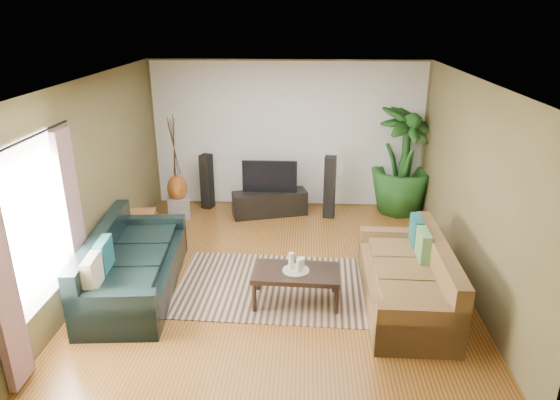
# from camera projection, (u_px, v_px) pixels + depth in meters

# --- Properties ---
(floor) EXTENTS (5.50, 5.50, 0.00)m
(floor) POSITION_uv_depth(u_px,v_px,m) (279.00, 274.00, 7.05)
(floor) COLOR #955C26
(floor) RESTS_ON ground
(ceiling) EXTENTS (5.50, 5.50, 0.00)m
(ceiling) POSITION_uv_depth(u_px,v_px,m) (279.00, 80.00, 6.09)
(ceiling) COLOR white
(ceiling) RESTS_ON ground
(wall_back) EXTENTS (5.00, 0.00, 5.00)m
(wall_back) POSITION_uv_depth(u_px,v_px,m) (287.00, 135.00, 9.14)
(wall_back) COLOR brown
(wall_back) RESTS_ON ground
(wall_front) EXTENTS (5.00, 0.00, 5.00)m
(wall_front) POSITION_uv_depth(u_px,v_px,m) (261.00, 296.00, 4.01)
(wall_front) COLOR brown
(wall_front) RESTS_ON ground
(wall_left) EXTENTS (0.00, 5.50, 5.50)m
(wall_left) POSITION_uv_depth(u_px,v_px,m) (94.00, 181.00, 6.70)
(wall_left) COLOR brown
(wall_left) RESTS_ON ground
(wall_right) EXTENTS (0.00, 5.50, 5.50)m
(wall_right) POSITION_uv_depth(u_px,v_px,m) (472.00, 187.00, 6.45)
(wall_right) COLOR brown
(wall_right) RESTS_ON ground
(backwall_panel) EXTENTS (4.90, 0.00, 4.90)m
(backwall_panel) POSITION_uv_depth(u_px,v_px,m) (287.00, 135.00, 9.13)
(backwall_panel) COLOR white
(backwall_panel) RESTS_ON ground
(window_pane) EXTENTS (0.00, 1.80, 1.80)m
(window_pane) POSITION_uv_depth(u_px,v_px,m) (33.00, 226.00, 5.18)
(window_pane) COLOR white
(window_pane) RESTS_ON ground
(curtain_near) EXTENTS (0.08, 0.35, 2.20)m
(curtain_near) POSITION_uv_depth(u_px,v_px,m) (1.00, 284.00, 4.57)
(curtain_near) COLOR gray
(curtain_near) RESTS_ON ground
(curtain_far) EXTENTS (0.08, 0.35, 2.20)m
(curtain_far) POSITION_uv_depth(u_px,v_px,m) (73.00, 220.00, 5.97)
(curtain_far) COLOR gray
(curtain_far) RESTS_ON ground
(curtain_rod) EXTENTS (0.03, 1.90, 0.03)m
(curtain_rod) POSITION_uv_depth(u_px,v_px,m) (22.00, 141.00, 4.86)
(curtain_rod) COLOR black
(curtain_rod) RESTS_ON ground
(sofa_left) EXTENTS (1.20, 2.40, 0.85)m
(sofa_left) POSITION_uv_depth(u_px,v_px,m) (135.00, 261.00, 6.53)
(sofa_left) COLOR black
(sofa_left) RESTS_ON floor
(sofa_right) EXTENTS (0.99, 2.15, 0.85)m
(sofa_right) POSITION_uv_depth(u_px,v_px,m) (406.00, 275.00, 6.18)
(sofa_right) COLOR brown
(sofa_right) RESTS_ON floor
(area_rug) EXTENTS (2.57, 1.86, 0.01)m
(area_rug) POSITION_uv_depth(u_px,v_px,m) (271.00, 286.00, 6.75)
(area_rug) COLOR tan
(area_rug) RESTS_ON floor
(coffee_table) EXTENTS (1.11, 0.63, 0.44)m
(coffee_table) POSITION_uv_depth(u_px,v_px,m) (296.00, 286.00, 6.32)
(coffee_table) COLOR black
(coffee_table) RESTS_ON floor
(candle_tray) EXTENTS (0.34, 0.34, 0.01)m
(candle_tray) POSITION_uv_depth(u_px,v_px,m) (296.00, 270.00, 6.23)
(candle_tray) COLOR #999994
(candle_tray) RESTS_ON coffee_table
(candle_tall) EXTENTS (0.07, 0.07, 0.22)m
(candle_tall) POSITION_uv_depth(u_px,v_px,m) (291.00, 261.00, 6.22)
(candle_tall) COLOR #EFE0C9
(candle_tall) RESTS_ON candle_tray
(candle_mid) EXTENTS (0.07, 0.07, 0.17)m
(candle_mid) POSITION_uv_depth(u_px,v_px,m) (299.00, 265.00, 6.16)
(candle_mid) COLOR beige
(candle_mid) RESTS_ON candle_tray
(candle_short) EXTENTS (0.07, 0.07, 0.14)m
(candle_short) POSITION_uv_depth(u_px,v_px,m) (302.00, 263.00, 6.26)
(candle_short) COLOR white
(candle_short) RESTS_ON candle_tray
(tv_stand) EXTENTS (1.39, 0.75, 0.44)m
(tv_stand) POSITION_uv_depth(u_px,v_px,m) (270.00, 203.00, 9.03)
(tv_stand) COLOR black
(tv_stand) RESTS_ON floor
(television) EXTENTS (0.97, 0.05, 0.58)m
(television) POSITION_uv_depth(u_px,v_px,m) (270.00, 176.00, 8.87)
(television) COLOR black
(television) RESTS_ON tv_stand
(speaker_left) EXTENTS (0.24, 0.26, 1.03)m
(speaker_left) POSITION_uv_depth(u_px,v_px,m) (207.00, 181.00, 9.28)
(speaker_left) COLOR black
(speaker_left) RESTS_ON floor
(speaker_right) EXTENTS (0.23, 0.25, 1.12)m
(speaker_right) POSITION_uv_depth(u_px,v_px,m) (330.00, 187.00, 8.85)
(speaker_right) COLOR black
(speaker_right) RESTS_ON floor
(potted_plant) EXTENTS (1.54, 1.54, 1.97)m
(potted_plant) POSITION_uv_depth(u_px,v_px,m) (403.00, 160.00, 8.93)
(potted_plant) COLOR #184316
(potted_plant) RESTS_ON floor
(plant_pot) EXTENTS (0.36, 0.36, 0.28)m
(plant_pot) POSITION_uv_depth(u_px,v_px,m) (399.00, 204.00, 9.23)
(plant_pot) COLOR black
(plant_pot) RESTS_ON floor
(pedestal) EXTENTS (0.47, 0.47, 0.38)m
(pedestal) POSITION_uv_depth(u_px,v_px,m) (179.00, 207.00, 8.94)
(pedestal) COLOR gray
(pedestal) RESTS_ON floor
(vase) EXTENTS (0.34, 0.34, 0.48)m
(vase) POSITION_uv_depth(u_px,v_px,m) (177.00, 188.00, 8.82)
(vase) COLOR brown
(vase) RESTS_ON pedestal
(side_table) EXTENTS (0.59, 0.59, 0.53)m
(side_table) POSITION_uv_depth(u_px,v_px,m) (140.00, 229.00, 7.87)
(side_table) COLOR brown
(side_table) RESTS_ON floor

